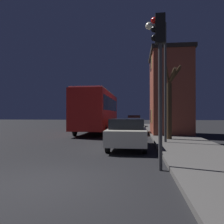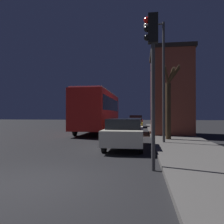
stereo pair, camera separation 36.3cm
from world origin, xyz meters
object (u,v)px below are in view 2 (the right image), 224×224
(car_mid_lane, at_px, (133,125))
(car_far_lane, at_px, (136,121))
(car_near_lane, at_px, (125,133))
(traffic_light, at_px, (152,59))
(bus, at_px, (98,109))
(bare_tree, at_px, (169,103))
(streetlamp, at_px, (158,60))

(car_mid_lane, bearing_deg, car_far_lane, 90.10)
(car_mid_lane, bearing_deg, car_near_lane, -90.35)
(car_far_lane, bearing_deg, traffic_light, -87.07)
(car_far_lane, bearing_deg, car_near_lane, -90.11)
(car_mid_lane, relative_size, car_far_lane, 1.06)
(bus, bearing_deg, car_near_lane, -70.55)
(car_near_lane, relative_size, car_mid_lane, 0.97)
(bare_tree, xyz_separation_m, car_far_lane, (-2.50, 15.00, -1.63))
(bus, distance_m, car_mid_lane, 3.64)
(traffic_light, bearing_deg, car_near_lane, 105.52)
(traffic_light, relative_size, bare_tree, 1.06)
(streetlamp, relative_size, bus, 0.65)
(bare_tree, xyz_separation_m, bus, (-5.74, 6.04, -0.23))
(traffic_light, xyz_separation_m, bare_tree, (1.35, 7.29, -0.97))
(bare_tree, relative_size, car_far_lane, 1.05)
(bus, relative_size, car_near_lane, 2.36)
(bare_tree, height_order, car_near_lane, bare_tree)
(traffic_light, bearing_deg, car_far_lane, 92.93)
(bus, height_order, car_mid_lane, bus)
(traffic_light, xyz_separation_m, car_near_lane, (-1.18, 4.24, -2.63))
(bus, bearing_deg, streetlamp, -56.81)
(car_near_lane, bearing_deg, streetlamp, 41.22)
(traffic_light, bearing_deg, bus, 108.22)
(bare_tree, bearing_deg, car_mid_lane, 114.80)
(streetlamp, height_order, car_far_lane, streetlamp)
(bare_tree, distance_m, bus, 8.34)
(streetlamp, xyz_separation_m, car_near_lane, (-1.74, -1.52, -3.98))
(traffic_light, distance_m, bare_tree, 7.48)
(traffic_light, height_order, car_far_lane, traffic_light)
(streetlamp, relative_size, traffic_light, 1.42)
(bare_tree, distance_m, car_mid_lane, 6.15)
(traffic_light, distance_m, car_mid_lane, 12.98)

